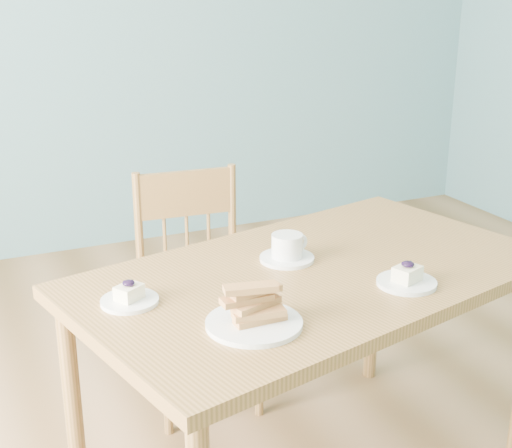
# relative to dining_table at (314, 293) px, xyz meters

# --- Properties ---
(room) EXTENTS (5.01, 5.01, 2.71)m
(room) POSITION_rel_dining_table_xyz_m (-0.12, -0.16, 0.71)
(room) COLOR #A2754B
(room) RESTS_ON ground
(dining_table) EXTENTS (1.47, 1.05, 0.71)m
(dining_table) POSITION_rel_dining_table_xyz_m (0.00, 0.00, 0.00)
(dining_table) COLOR #9E6E3C
(dining_table) RESTS_ON ground
(dining_chair) EXTENTS (0.42, 0.40, 0.85)m
(dining_chair) POSITION_rel_dining_table_xyz_m (-0.14, 0.60, -0.21)
(dining_chair) COLOR #9E6E3C
(dining_chair) RESTS_ON ground
(cheesecake_plate_near) EXTENTS (0.16, 0.16, 0.07)m
(cheesecake_plate_near) POSITION_rel_dining_table_xyz_m (0.17, -0.19, 0.09)
(cheesecake_plate_near) COLOR white
(cheesecake_plate_near) RESTS_ON dining_table
(cheesecake_plate_far) EXTENTS (0.15, 0.15, 0.06)m
(cheesecake_plate_far) POSITION_rel_dining_table_xyz_m (-0.53, 0.00, 0.09)
(cheesecake_plate_far) COLOR white
(cheesecake_plate_far) RESTS_ON dining_table
(coffee_cup) EXTENTS (0.16, 0.16, 0.08)m
(coffee_cup) POSITION_rel_dining_table_xyz_m (-0.04, 0.10, 0.10)
(coffee_cup) COLOR white
(coffee_cup) RESTS_ON dining_table
(biscotti_plate) EXTENTS (0.23, 0.23, 0.11)m
(biscotti_plate) POSITION_rel_dining_table_xyz_m (-0.29, -0.24, 0.11)
(biscotti_plate) COLOR white
(biscotti_plate) RESTS_ON dining_table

